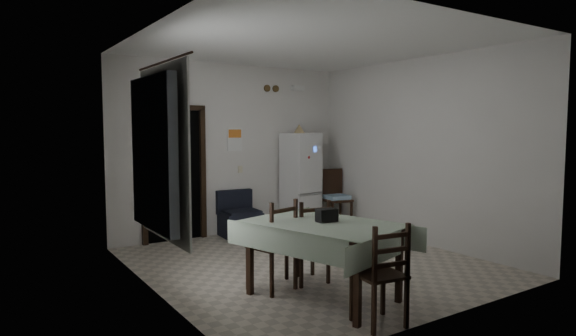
% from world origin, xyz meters
% --- Properties ---
extents(ground, '(4.50, 4.50, 0.00)m').
position_xyz_m(ground, '(0.00, 0.00, 0.00)').
color(ground, '#B4A793').
rests_on(ground, ground).
extents(ceiling, '(4.20, 4.50, 0.02)m').
position_xyz_m(ceiling, '(0.00, 0.00, 2.90)').
color(ceiling, white).
rests_on(ceiling, ground).
extents(wall_back, '(4.20, 0.02, 2.90)m').
position_xyz_m(wall_back, '(0.00, 2.25, 1.45)').
color(wall_back, silver).
rests_on(wall_back, ground).
extents(wall_front, '(4.20, 0.02, 2.90)m').
position_xyz_m(wall_front, '(0.00, -2.25, 1.45)').
color(wall_front, silver).
rests_on(wall_front, ground).
extents(wall_left, '(0.02, 4.50, 2.90)m').
position_xyz_m(wall_left, '(-2.10, 0.00, 1.45)').
color(wall_left, silver).
rests_on(wall_left, ground).
extents(wall_right, '(0.02, 4.50, 2.90)m').
position_xyz_m(wall_right, '(2.10, 0.00, 1.45)').
color(wall_right, silver).
rests_on(wall_right, ground).
extents(doorway, '(1.06, 0.52, 2.22)m').
position_xyz_m(doorway, '(-1.05, 2.45, 1.06)').
color(doorway, black).
rests_on(doorway, ground).
extents(window_recess, '(0.10, 1.20, 1.60)m').
position_xyz_m(window_recess, '(-2.15, -0.20, 1.55)').
color(window_recess, silver).
rests_on(window_recess, ground).
extents(curtain, '(0.02, 1.45, 1.85)m').
position_xyz_m(curtain, '(-2.04, -0.20, 1.55)').
color(curtain, silver).
rests_on(curtain, ground).
extents(curtain_rod, '(0.02, 1.60, 0.02)m').
position_xyz_m(curtain_rod, '(-2.03, -0.20, 2.50)').
color(curtain_rod, black).
rests_on(curtain_rod, ground).
extents(calendar, '(0.28, 0.02, 0.40)m').
position_xyz_m(calendar, '(0.05, 2.24, 1.62)').
color(calendar, white).
rests_on(calendar, ground).
extents(calendar_image, '(0.24, 0.01, 0.14)m').
position_xyz_m(calendar_image, '(0.05, 2.23, 1.72)').
color(calendar_image, orange).
rests_on(calendar_image, ground).
extents(light_switch, '(0.08, 0.02, 0.12)m').
position_xyz_m(light_switch, '(0.15, 2.24, 1.10)').
color(light_switch, beige).
rests_on(light_switch, ground).
extents(vent_left, '(0.12, 0.03, 0.12)m').
position_xyz_m(vent_left, '(0.70, 2.23, 2.52)').
color(vent_left, brown).
rests_on(vent_left, ground).
extents(vent_right, '(0.12, 0.03, 0.12)m').
position_xyz_m(vent_right, '(0.88, 2.23, 2.52)').
color(vent_right, brown).
rests_on(vent_right, ground).
extents(emergency_light, '(0.25, 0.07, 0.09)m').
position_xyz_m(emergency_light, '(1.35, 2.21, 2.55)').
color(emergency_light, white).
rests_on(emergency_light, ground).
extents(fridge, '(0.61, 0.61, 1.72)m').
position_xyz_m(fridge, '(1.22, 1.93, 0.86)').
color(fridge, silver).
rests_on(fridge, ground).
extents(tan_cone, '(0.21, 0.21, 0.16)m').
position_xyz_m(tan_cone, '(1.14, 1.87, 1.80)').
color(tan_cone, tan).
rests_on(tan_cone, fridge).
extents(navy_seat, '(0.68, 0.66, 0.76)m').
position_xyz_m(navy_seat, '(-0.01, 1.93, 0.38)').
color(navy_seat, black).
rests_on(navy_seat, ground).
extents(corner_chair, '(0.52, 0.52, 1.06)m').
position_xyz_m(corner_chair, '(1.80, 1.61, 0.53)').
color(corner_chair, black).
rests_on(corner_chair, ground).
extents(dining_table, '(1.44, 1.80, 0.82)m').
position_xyz_m(dining_table, '(-0.67, -1.19, 0.41)').
color(dining_table, '#9AAD94').
rests_on(dining_table, ground).
extents(black_bag, '(0.23, 0.15, 0.14)m').
position_xyz_m(black_bag, '(-0.61, -1.17, 0.89)').
color(black_bag, black).
rests_on(black_bag, dining_table).
extents(dining_chair_far_left, '(0.53, 0.53, 1.03)m').
position_xyz_m(dining_chair_far_left, '(-0.98, -0.65, 0.51)').
color(dining_chair_far_left, black).
rests_on(dining_chair_far_left, ground).
extents(dining_chair_far_right, '(0.46, 0.46, 0.99)m').
position_xyz_m(dining_chair_far_right, '(-0.48, -0.63, 0.49)').
color(dining_chair_far_right, black).
rests_on(dining_chair_far_right, ground).
extents(dining_chair_near_head, '(0.47, 0.47, 0.97)m').
position_xyz_m(dining_chair_near_head, '(-0.66, -2.02, 0.48)').
color(dining_chair_near_head, black).
rests_on(dining_chair_near_head, ground).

